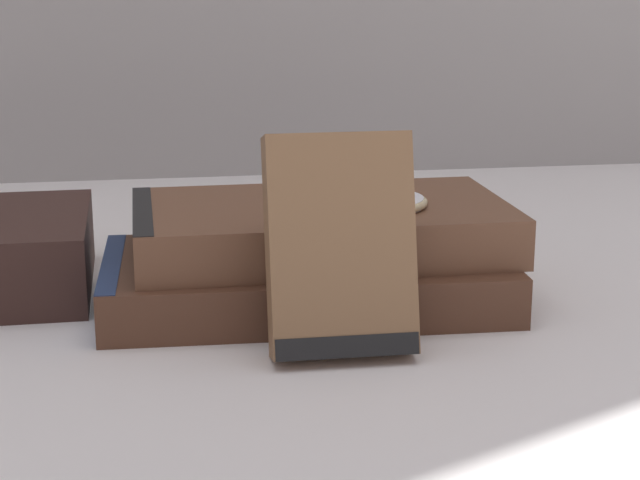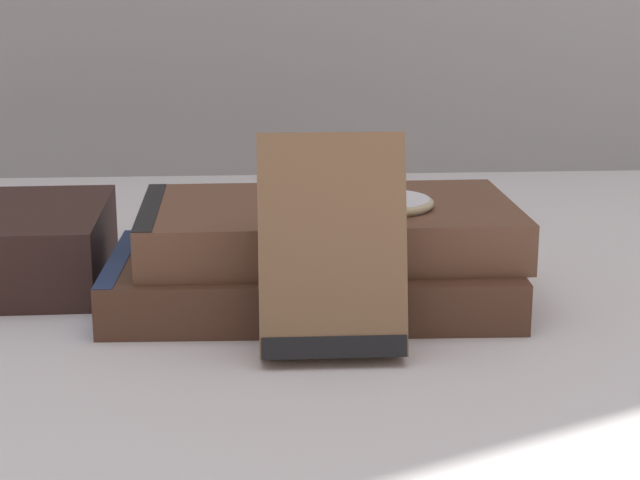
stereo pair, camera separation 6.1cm
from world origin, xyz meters
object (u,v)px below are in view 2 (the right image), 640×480
(pocket_watch, at_px, (383,203))
(book_flat_bottom, at_px, (298,279))
(book_leaning_front, at_px, (327,254))
(book_flat_top, at_px, (316,228))
(reading_glasses, at_px, (202,237))

(pocket_watch, bearing_deg, book_flat_bottom, 177.59)
(book_leaning_front, distance_m, pocket_watch, 0.10)
(book_flat_top, distance_m, pocket_watch, 0.05)
(reading_glasses, bearing_deg, book_flat_top, -61.00)
(reading_glasses, bearing_deg, pocket_watch, -52.44)
(book_flat_bottom, height_order, book_leaning_front, book_leaning_front)
(book_flat_top, bearing_deg, book_leaning_front, -90.54)
(book_flat_top, relative_size, book_leaning_front, 1.92)
(pocket_watch, xyz_separation_m, reading_glasses, (-0.12, 0.16, -0.06))
(book_leaning_front, xyz_separation_m, reading_glasses, (-0.08, 0.25, -0.06))
(reading_glasses, bearing_deg, book_leaning_front, -71.14)
(book_flat_bottom, height_order, book_flat_top, book_flat_top)
(book_leaning_front, xyz_separation_m, pocket_watch, (0.04, 0.09, 0.01))
(book_flat_top, distance_m, book_leaning_front, 0.10)
(book_flat_bottom, xyz_separation_m, book_flat_top, (0.01, 0.01, 0.03))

